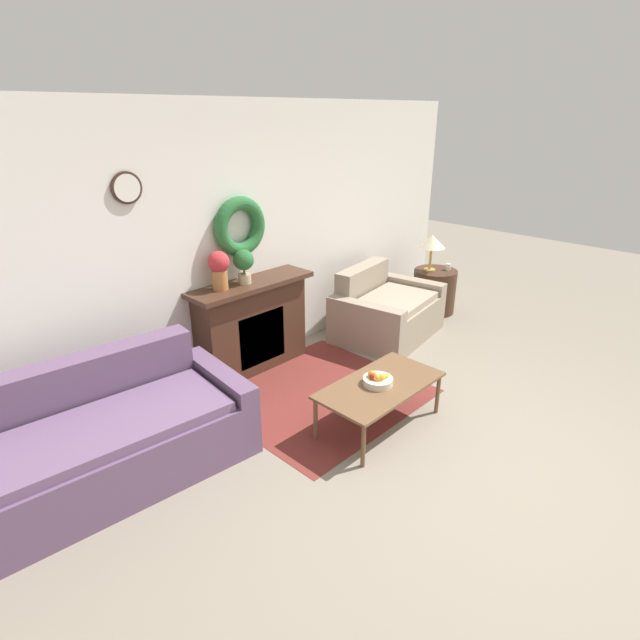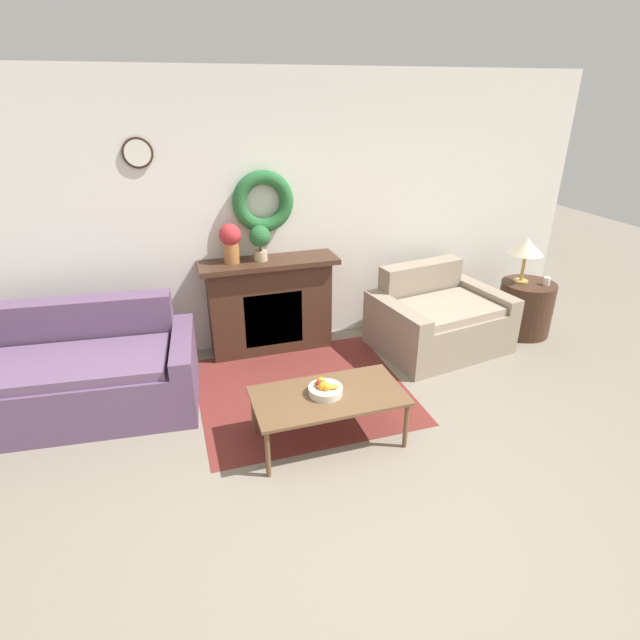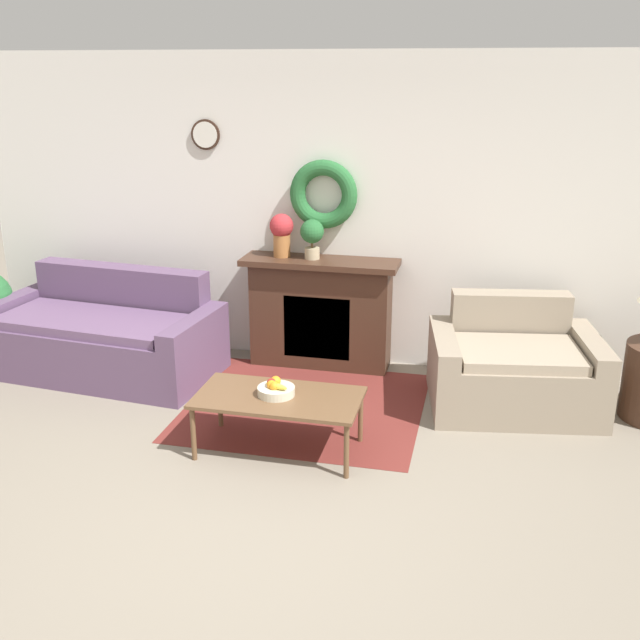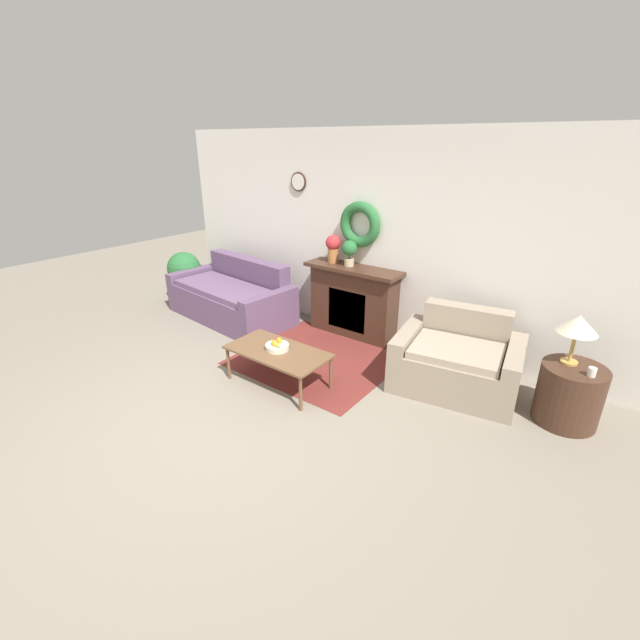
{
  "view_description": "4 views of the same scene",
  "coord_description": "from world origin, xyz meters",
  "px_view_note": "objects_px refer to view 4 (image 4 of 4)",
  "views": [
    {
      "loc": [
        -3.09,
        -1.24,
        2.58
      ],
      "look_at": [
        -0.19,
        1.58,
        0.87
      ],
      "focal_mm": 28.0,
      "sensor_mm": 36.0,
      "label": 1
    },
    {
      "loc": [
        -1.08,
        -2.01,
        2.49
      ],
      "look_at": [
        0.09,
        1.66,
        0.71
      ],
      "focal_mm": 28.0,
      "sensor_mm": 36.0,
      "label": 2
    },
    {
      "loc": [
        1.29,
        -3.53,
        2.56
      ],
      "look_at": [
        0.09,
        1.59,
        0.78
      ],
      "focal_mm": 42.0,
      "sensor_mm": 36.0,
      "label": 3
    },
    {
      "loc": [
        2.82,
        -2.08,
        2.53
      ],
      "look_at": [
        0.17,
        1.45,
        0.68
      ],
      "focal_mm": 24.0,
      "sensor_mm": 36.0,
      "label": 4
    }
  ],
  "objects_px": {
    "coffee_table": "(278,353)",
    "table_lamp": "(578,325)",
    "couch_left": "(232,297)",
    "vase_on_mantel_left": "(333,247)",
    "fireplace": "(353,301)",
    "side_table_by_loveseat": "(569,395)",
    "mug": "(592,372)",
    "potted_plant_floor_by_couch": "(184,270)",
    "loveseat_right": "(457,361)",
    "potted_plant_on_mantel": "(349,250)",
    "fruit_bowl": "(277,346)"
  },
  "relations": [
    {
      "from": "couch_left",
      "to": "side_table_by_loveseat",
      "type": "distance_m",
      "value": 4.6
    },
    {
      "from": "loveseat_right",
      "to": "fireplace",
      "type": "bearing_deg",
      "value": 154.78
    },
    {
      "from": "couch_left",
      "to": "vase_on_mantel_left",
      "type": "relative_size",
      "value": 5.53
    },
    {
      "from": "potted_plant_floor_by_couch",
      "to": "vase_on_mantel_left",
      "type": "bearing_deg",
      "value": 10.87
    },
    {
      "from": "loveseat_right",
      "to": "coffee_table",
      "type": "relative_size",
      "value": 1.25
    },
    {
      "from": "loveseat_right",
      "to": "coffee_table",
      "type": "bearing_deg",
      "value": -153.29
    },
    {
      "from": "mug",
      "to": "vase_on_mantel_left",
      "type": "height_order",
      "value": "vase_on_mantel_left"
    },
    {
      "from": "loveseat_right",
      "to": "fruit_bowl",
      "type": "height_order",
      "value": "loveseat_right"
    },
    {
      "from": "coffee_table",
      "to": "table_lamp",
      "type": "height_order",
      "value": "table_lamp"
    },
    {
      "from": "fireplace",
      "to": "fruit_bowl",
      "type": "distance_m",
      "value": 1.62
    },
    {
      "from": "fireplace",
      "to": "side_table_by_loveseat",
      "type": "bearing_deg",
      "value": -9.9
    },
    {
      "from": "loveseat_right",
      "to": "table_lamp",
      "type": "height_order",
      "value": "table_lamp"
    },
    {
      "from": "side_table_by_loveseat",
      "to": "potted_plant_floor_by_couch",
      "type": "xyz_separation_m",
      "value": [
        -5.82,
        -0.03,
        0.23
      ]
    },
    {
      "from": "coffee_table",
      "to": "table_lamp",
      "type": "distance_m",
      "value": 2.95
    },
    {
      "from": "loveseat_right",
      "to": "potted_plant_on_mantel",
      "type": "distance_m",
      "value": 2.02
    },
    {
      "from": "fruit_bowl",
      "to": "table_lamp",
      "type": "height_order",
      "value": "table_lamp"
    },
    {
      "from": "vase_on_mantel_left",
      "to": "potted_plant_floor_by_couch",
      "type": "relative_size",
      "value": 0.46
    },
    {
      "from": "coffee_table",
      "to": "vase_on_mantel_left",
      "type": "bearing_deg",
      "value": 104.72
    },
    {
      "from": "fireplace",
      "to": "coffee_table",
      "type": "relative_size",
      "value": 1.2
    },
    {
      "from": "potted_plant_on_mantel",
      "to": "potted_plant_floor_by_couch",
      "type": "distance_m",
      "value": 3.09
    },
    {
      "from": "side_table_by_loveseat",
      "to": "table_lamp",
      "type": "xyz_separation_m",
      "value": [
        -0.07,
        0.06,
        0.68
      ]
    },
    {
      "from": "table_lamp",
      "to": "coffee_table",
      "type": "bearing_deg",
      "value": -155.16
    },
    {
      "from": "fruit_bowl",
      "to": "vase_on_mantel_left",
      "type": "xyz_separation_m",
      "value": [
        -0.41,
        1.63,
        0.74
      ]
    },
    {
      "from": "couch_left",
      "to": "mug",
      "type": "bearing_deg",
      "value": 5.29
    },
    {
      "from": "fruit_bowl",
      "to": "potted_plant_floor_by_couch",
      "type": "distance_m",
      "value": 3.3
    },
    {
      "from": "loveseat_right",
      "to": "coffee_table",
      "type": "distance_m",
      "value": 1.97
    },
    {
      "from": "side_table_by_loveseat",
      "to": "potted_plant_on_mantel",
      "type": "relative_size",
      "value": 1.71
    },
    {
      "from": "fruit_bowl",
      "to": "vase_on_mantel_left",
      "type": "relative_size",
      "value": 0.69
    },
    {
      "from": "loveseat_right",
      "to": "coffee_table",
      "type": "xyz_separation_m",
      "value": [
        -1.6,
        -1.15,
        0.08
      ]
    },
    {
      "from": "couch_left",
      "to": "loveseat_right",
      "type": "relative_size",
      "value": 1.47
    },
    {
      "from": "fruit_bowl",
      "to": "potted_plant_on_mantel",
      "type": "height_order",
      "value": "potted_plant_on_mantel"
    },
    {
      "from": "fruit_bowl",
      "to": "fireplace",
      "type": "bearing_deg",
      "value": 92.05
    },
    {
      "from": "fireplace",
      "to": "couch_left",
      "type": "bearing_deg",
      "value": -162.59
    },
    {
      "from": "fireplace",
      "to": "potted_plant_floor_by_couch",
      "type": "bearing_deg",
      "value": -170.46
    },
    {
      "from": "loveseat_right",
      "to": "vase_on_mantel_left",
      "type": "relative_size",
      "value": 3.77
    },
    {
      "from": "couch_left",
      "to": "potted_plant_on_mantel",
      "type": "distance_m",
      "value": 2.04
    },
    {
      "from": "mug",
      "to": "loveseat_right",
      "type": "bearing_deg",
      "value": 175.34
    },
    {
      "from": "coffee_table",
      "to": "vase_on_mantel_left",
      "type": "distance_m",
      "value": 1.89
    },
    {
      "from": "table_lamp",
      "to": "vase_on_mantel_left",
      "type": "xyz_separation_m",
      "value": [
        -3.05,
        0.43,
        0.22
      ]
    },
    {
      "from": "couch_left",
      "to": "potted_plant_floor_by_couch",
      "type": "xyz_separation_m",
      "value": [
        -1.23,
        0.06,
        0.21
      ]
    },
    {
      "from": "potted_plant_on_mantel",
      "to": "table_lamp",
      "type": "bearing_deg",
      "value": -8.44
    },
    {
      "from": "side_table_by_loveseat",
      "to": "mug",
      "type": "relative_size",
      "value": 6.94
    },
    {
      "from": "table_lamp",
      "to": "potted_plant_on_mantel",
      "type": "xyz_separation_m",
      "value": [
        -2.77,
        0.41,
        0.21
      ]
    },
    {
      "from": "couch_left",
      "to": "fruit_bowl",
      "type": "xyz_separation_m",
      "value": [
        1.88,
        -1.05,
        0.14
      ]
    },
    {
      "from": "vase_on_mantel_left",
      "to": "potted_plant_on_mantel",
      "type": "relative_size",
      "value": 1.1
    },
    {
      "from": "couch_left",
      "to": "table_lamp",
      "type": "height_order",
      "value": "table_lamp"
    },
    {
      "from": "vase_on_mantel_left",
      "to": "fireplace",
      "type": "bearing_deg",
      "value": -0.93
    },
    {
      "from": "coffee_table",
      "to": "couch_left",
      "type": "bearing_deg",
      "value": 150.8
    },
    {
      "from": "couch_left",
      "to": "table_lamp",
      "type": "relative_size",
      "value": 4.3
    },
    {
      "from": "coffee_table",
      "to": "fruit_bowl",
      "type": "height_order",
      "value": "fruit_bowl"
    }
  ]
}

